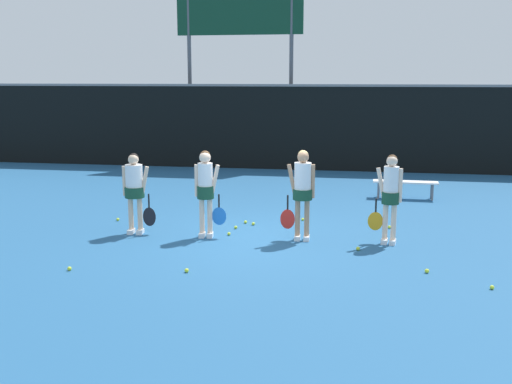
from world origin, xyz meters
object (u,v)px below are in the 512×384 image
Objects in this scene: scoreboard at (239,22)px; tennis_ball_1 at (229,234)px; tennis_ball_3 at (69,269)px; tennis_ball_10 at (303,219)px; player_1 at (206,186)px; player_0 at (135,186)px; tennis_ball_0 at (427,271)px; tennis_ball_2 at (253,224)px; tennis_ball_4 at (389,227)px; tennis_ball_9 at (245,222)px; player_2 at (302,187)px; tennis_ball_8 at (236,227)px; tennis_ball_7 at (492,287)px; player_3 at (390,192)px; tennis_ball_11 at (187,270)px; tennis_ball_6 at (118,219)px; bench_courtside at (405,184)px.

tennis_ball_1 is at bearing -80.06° from scoreboard.
scoreboard is 13.39m from tennis_ball_3.
player_1 is at bearing -136.54° from tennis_ball_10.
player_0 is 23.07× the size of tennis_ball_0.
tennis_ball_1 is 0.97m from tennis_ball_2.
tennis_ball_4 is 0.98× the size of tennis_ball_9.
tennis_ball_3 is 1.08× the size of tennis_ball_10.
tennis_ball_10 is at bearing 30.18° from tennis_ball_2.
scoreboard is 10.39m from tennis_ball_2.
scoreboard is at bearing 105.79° from player_2.
player_2 reaches higher than tennis_ball_8.
player_3 is at bearing 121.64° from tennis_ball_7.
player_3 is 4.17m from tennis_ball_11.
tennis_ball_6 is 2.73m from tennis_ball_8.
player_1 is 25.80× the size of tennis_ball_6.
tennis_ball_2 is at bearing -132.53° from bench_courtside.
tennis_ball_2 is 3.03m from tennis_ball_6.
bench_courtside reaches higher than tennis_ball_1.
tennis_ball_1 is at bearing -171.92° from player_3.
tennis_ball_9 is (-3.07, -0.08, 0.00)m from tennis_ball_4.
scoreboard is 90.77× the size of tennis_ball_11.
tennis_ball_10 is (1.32, 0.96, -0.00)m from tennis_ball_8.
player_2 is at bearing -3.02° from player_0.
tennis_ball_2 is 1.00× the size of tennis_ball_6.
tennis_ball_4 is (5.33, 3.74, -0.00)m from tennis_ball_3.
player_1 is 25.75× the size of tennis_ball_9.
bench_courtside is 4.55m from player_3.
tennis_ball_9 is at bearing 84.51° from tennis_ball_11.
tennis_ball_6 is 1.02× the size of tennis_ball_7.
player_2 is at bearing -39.89° from tennis_ball_9.
tennis_ball_8 is (-3.73, -3.87, -0.36)m from bench_courtside.
scoreboard is 10.34m from tennis_ball_6.
scoreboard reaches higher than tennis_ball_1.
player_1 reaches higher than tennis_ball_0.
tennis_ball_8 is at bearing 15.50° from player_0.
player_0 is at bearing 164.05° from tennis_ball_0.
tennis_ball_9 is (1.86, -8.76, -4.98)m from scoreboard.
tennis_ball_9 is (0.11, 0.50, 0.00)m from tennis_ball_8.
player_3 is at bearing 26.02° from tennis_ball_3.
tennis_ball_0 is 4.50m from tennis_ball_9.
tennis_ball_6 is (-2.69, 0.79, 0.00)m from tennis_ball_1.
tennis_ball_2 is 1.00× the size of tennis_ball_9.
scoreboard reaches higher than tennis_ball_2.
tennis_ball_9 is at bearing -159.00° from tennis_ball_10.
bench_courtside reaches higher than tennis_ball_11.
player_1 reaches higher than bench_courtside.
tennis_ball_6 is at bearing -170.06° from tennis_ball_10.
tennis_ball_3 is at bearing -173.06° from tennis_ball_11.
tennis_ball_1 is 1.00× the size of tennis_ball_8.
tennis_ball_10 is (3.47, 4.12, -0.00)m from tennis_ball_3.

